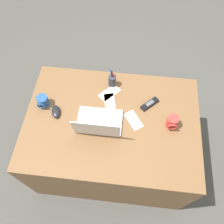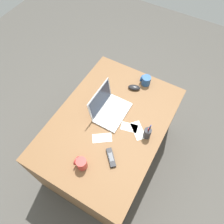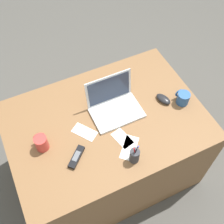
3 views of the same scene
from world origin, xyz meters
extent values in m
plane|color=#4C4944|center=(0.00, 0.00, 0.00)|extent=(6.00, 6.00, 0.00)
cube|color=brown|center=(0.00, 0.00, 0.37)|extent=(1.32, 0.93, 0.75)
cube|color=silver|center=(0.09, 0.02, 0.76)|extent=(0.34, 0.22, 0.02)
cube|color=silver|center=(0.09, 0.04, 0.77)|extent=(0.27, 0.11, 0.00)
cube|color=silver|center=(0.09, -0.05, 0.77)|extent=(0.09, 0.05, 0.00)
cube|color=silver|center=(0.09, 0.14, 0.87)|extent=(0.33, 0.04, 0.22)
cube|color=#283347|center=(0.09, 0.14, 0.87)|extent=(0.29, 0.03, 0.19)
ellipsoid|color=black|center=(0.43, -0.02, 0.77)|extent=(0.10, 0.13, 0.04)
cylinder|color=#26518C|center=(0.54, -0.09, 0.79)|extent=(0.09, 0.09, 0.09)
torus|color=#26518C|center=(0.54, -0.04, 0.80)|extent=(0.07, 0.01, 0.07)
cylinder|color=#C63833|center=(-0.44, -0.01, 0.80)|extent=(0.08, 0.08, 0.10)
torus|color=#C63833|center=(-0.44, 0.03, 0.81)|extent=(0.07, 0.01, 0.07)
cube|color=black|center=(-0.28, -0.17, 0.76)|extent=(0.14, 0.14, 0.02)
cube|color=#595B60|center=(-0.28, -0.17, 0.77)|extent=(0.07, 0.07, 0.00)
cylinder|color=#333338|center=(0.04, -0.33, 0.80)|extent=(0.06, 0.06, 0.10)
cylinder|color=#1933B2|center=(0.04, -0.33, 0.85)|extent=(0.03, 0.03, 0.15)
cylinder|color=black|center=(0.04, -0.33, 0.84)|extent=(0.01, 0.03, 0.14)
cylinder|color=red|center=(0.03, -0.34, 0.83)|extent=(0.02, 0.01, 0.13)
cube|color=white|center=(0.04, -0.17, 0.75)|extent=(0.11, 0.16, 0.00)
cube|color=white|center=(0.05, -0.25, 0.75)|extent=(0.18, 0.18, 0.00)
cube|color=white|center=(-0.16, -0.02, 0.75)|extent=(0.16, 0.18, 0.00)
camera|label=1|loc=(-0.09, 0.81, 2.31)|focal=37.47mm
camera|label=2|loc=(-0.78, -0.47, 2.36)|focal=34.45mm
camera|label=3|loc=(-0.41, -0.97, 2.34)|focal=45.88mm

